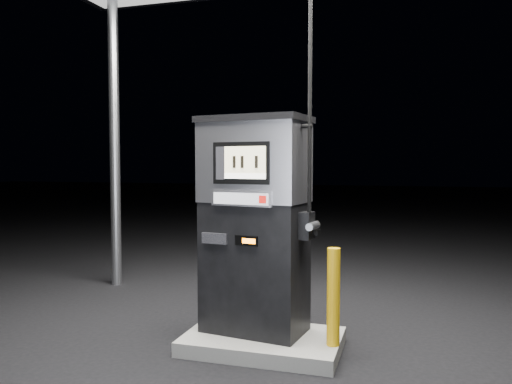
# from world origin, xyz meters

# --- Properties ---
(ground) EXTENTS (80.00, 80.00, 0.00)m
(ground) POSITION_xyz_m (0.00, 0.00, 0.00)
(ground) COLOR black
(ground) RESTS_ON ground
(pump_island) EXTENTS (1.60, 1.00, 0.15)m
(pump_island) POSITION_xyz_m (0.00, 0.00, 0.07)
(pump_island) COLOR slate
(pump_island) RESTS_ON ground
(fuel_dispenser) EXTENTS (1.29, 0.82, 4.70)m
(fuel_dispenser) POSITION_xyz_m (-0.12, 0.10, 1.31)
(fuel_dispenser) COLOR black
(fuel_dispenser) RESTS_ON pump_island
(bollard_left) EXTENTS (0.15, 0.15, 0.97)m
(bollard_left) POSITION_xyz_m (-0.55, 0.18, 0.64)
(bollard_left) COLOR #DDA20C
(bollard_left) RESTS_ON pump_island
(bollard_right) EXTENTS (0.14, 0.14, 0.96)m
(bollard_right) POSITION_xyz_m (0.74, -0.09, 0.63)
(bollard_right) COLOR #DDA20C
(bollard_right) RESTS_ON pump_island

